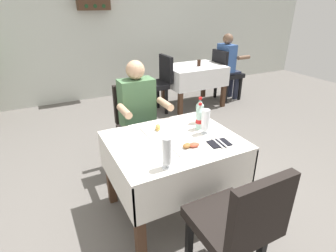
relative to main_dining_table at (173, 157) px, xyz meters
name	(u,v)px	position (x,y,z in m)	size (l,w,h in m)	color
ground_plane	(176,207)	(0.04, 0.01, -0.57)	(11.00, 11.00, 0.00)	#66605B
back_wall	(81,14)	(0.04, 3.63, 1.02)	(11.00, 0.12, 3.17)	silver
main_dining_table	(173,157)	(0.00, 0.00, 0.00)	(1.06, 0.87, 0.74)	white
chair_far_diner_seat	(138,123)	(0.00, 0.83, -0.01)	(0.44, 0.50, 0.97)	black
chair_near_camera_side	(237,223)	(0.00, -0.83, -0.01)	(0.44, 0.50, 0.97)	black
seated_diner_far	(139,114)	(-0.02, 0.72, 0.14)	(0.50, 0.46, 1.26)	#282D42
plate_near_camera	(188,146)	(0.03, -0.17, 0.19)	(0.24, 0.24, 0.05)	white
plate_far_diner	(158,130)	(-0.05, 0.20, 0.19)	(0.25, 0.25, 0.07)	white
beer_glass_left	(167,153)	(-0.24, -0.35, 0.29)	(0.07, 0.07, 0.23)	white
beer_glass_middle	(206,122)	(0.29, -0.03, 0.29)	(0.07, 0.07, 0.22)	white
cola_bottle_primary	(200,118)	(0.30, 0.08, 0.28)	(0.07, 0.07, 0.24)	silver
cola_bottle_secondary	(200,112)	(0.38, 0.19, 0.28)	(0.07, 0.07, 0.25)	silver
napkin_cutlery_set	(219,143)	(0.29, -0.23, 0.18)	(0.18, 0.19, 0.01)	black
background_dining_table	(194,76)	(1.66, 2.31, -0.01)	(1.03, 0.76, 0.74)	white
background_chair_left	(158,81)	(0.94, 2.31, -0.01)	(0.50, 0.44, 0.97)	black
background_chair_right	(225,72)	(2.38, 2.31, -0.01)	(0.50, 0.44, 0.97)	black
background_patron	(228,63)	(2.43, 2.31, 0.14)	(0.46, 0.50, 1.26)	#282D42
background_table_tumbler	(199,63)	(1.72, 2.25, 0.23)	(0.06, 0.06, 0.11)	black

